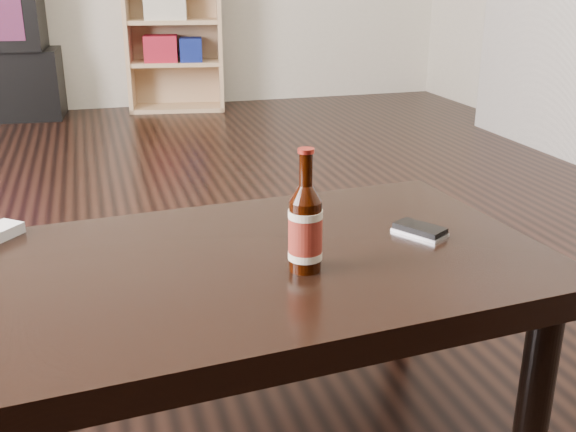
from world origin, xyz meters
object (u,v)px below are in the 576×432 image
object	(u,v)px
bookshelf	(172,17)
phone	(420,230)
coffee_table	(251,286)
beer_bottle	(305,229)

from	to	relation	value
bookshelf	phone	bearing A→B (deg)	-80.13
bookshelf	coffee_table	distance (m)	3.49
coffee_table	phone	size ratio (longest dim) A/B	9.82
bookshelf	beer_bottle	world-z (taller)	bookshelf
coffee_table	beer_bottle	xyz separation A→B (m)	(0.08, -0.07, 0.13)
bookshelf	beer_bottle	xyz separation A→B (m)	(-0.24, -3.54, -0.12)
coffee_table	phone	distance (m)	0.35
phone	coffee_table	bearing A→B (deg)	153.38
coffee_table	phone	world-z (taller)	phone
beer_bottle	phone	distance (m)	0.29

